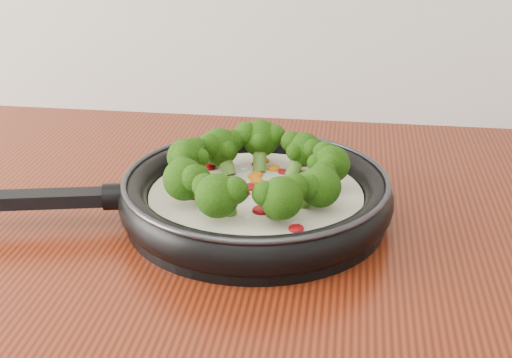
# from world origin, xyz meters

# --- Properties ---
(skillet) EXTENTS (0.52, 0.38, 0.09)m
(skillet) POSITION_xyz_m (-0.02, 1.13, 0.93)
(skillet) COLOR black
(skillet) RESTS_ON counter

